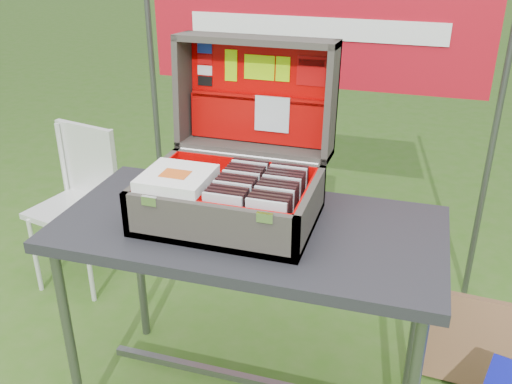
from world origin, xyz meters
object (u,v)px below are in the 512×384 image
(suitcase, at_px, (234,137))
(chair, at_px, (74,211))
(cardboard_box, at_px, (473,341))
(table, at_px, (249,320))

(suitcase, height_order, chair, suitcase)
(suitcase, distance_m, cardboard_box, 1.33)
(cardboard_box, bearing_deg, suitcase, -155.03)
(suitcase, bearing_deg, table, -41.73)
(table, xyz_separation_m, chair, (-1.12, 0.57, -0.00))
(chair, bearing_deg, suitcase, -13.77)
(table, height_order, suitcase, suitcase)
(table, bearing_deg, cardboard_box, 25.81)
(table, relative_size, cardboard_box, 3.53)
(table, distance_m, cardboard_box, 0.95)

